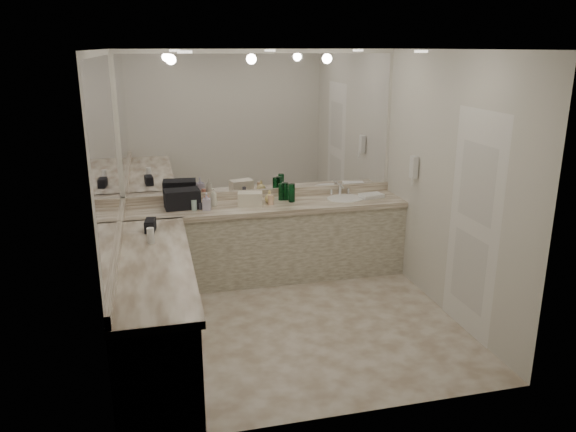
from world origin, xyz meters
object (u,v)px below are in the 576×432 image
object	(u,v)px
soap_bottle_a	(214,197)
hand_towel	(371,196)
wall_phone	(414,167)
cream_cosmetic_case	(250,199)
soap_bottle_b	(207,202)
sink	(345,199)
black_toiletry_bag	(182,198)
soap_bottle_c	(270,197)

from	to	relation	value
soap_bottle_a	hand_towel	bearing A→B (deg)	-1.89
wall_phone	cream_cosmetic_case	size ratio (longest dim) A/B	0.89
hand_towel	soap_bottle_a	world-z (taller)	soap_bottle_a
soap_bottle_a	soap_bottle_b	xyz separation A→B (m)	(-0.09, -0.14, -0.01)
cream_cosmetic_case	hand_towel	bearing A→B (deg)	13.37
sink	wall_phone	distance (m)	0.91
hand_towel	cream_cosmetic_case	bearing A→B (deg)	-179.79
black_toiletry_bag	cream_cosmetic_case	xyz separation A→B (m)	(0.75, -0.08, -0.03)
sink	soap_bottle_c	world-z (taller)	soap_bottle_c
wall_phone	black_toiletry_bag	bearing A→B (deg)	167.43
cream_cosmetic_case	soap_bottle_b	distance (m)	0.50
soap_bottle_b	soap_bottle_a	bearing A→B (deg)	56.85
wall_phone	soap_bottle_c	size ratio (longest dim) A/B	1.64
black_toiletry_bag	soap_bottle_a	distance (m)	0.35
wall_phone	hand_towel	xyz separation A→B (m)	(-0.28, 0.48, -0.43)
soap_bottle_c	wall_phone	bearing A→B (deg)	-19.60
sink	soap_bottle_a	size ratio (longest dim) A/B	2.15
wall_phone	black_toiletry_bag	world-z (taller)	wall_phone
wall_phone	black_toiletry_bag	xyz separation A→B (m)	(-2.50, 0.56, -0.34)
soap_bottle_a	soap_bottle_c	world-z (taller)	soap_bottle_a
hand_towel	soap_bottle_b	xyz separation A→B (m)	(-1.96, -0.08, 0.07)
sink	hand_towel	world-z (taller)	hand_towel
black_toiletry_bag	soap_bottle_b	bearing A→B (deg)	-30.97
soap_bottle_b	soap_bottle_c	world-z (taller)	soap_bottle_b
soap_bottle_b	hand_towel	bearing A→B (deg)	2.30
hand_towel	soap_bottle_c	size ratio (longest dim) A/B	1.82
wall_phone	soap_bottle_b	distance (m)	2.31
hand_towel	soap_bottle_c	distance (m)	1.23
soap_bottle_a	soap_bottle_c	size ratio (longest dim) A/B	1.40
hand_towel	soap_bottle_b	world-z (taller)	soap_bottle_b
sink	cream_cosmetic_case	xyz separation A→B (m)	(-1.14, -0.02, 0.08)
wall_phone	soap_bottle_a	xyz separation A→B (m)	(-2.15, 0.54, -0.35)
sink	hand_towel	xyz separation A→B (m)	(0.32, -0.02, 0.03)
sink	black_toiletry_bag	distance (m)	1.90
soap_bottle_a	soap_bottle_b	bearing A→B (deg)	-123.15
cream_cosmetic_case	soap_bottle_c	size ratio (longest dim) A/B	1.85
wall_phone	soap_bottle_a	distance (m)	2.25
soap_bottle_c	black_toiletry_bag	bearing A→B (deg)	178.92
black_toiletry_bag	cream_cosmetic_case	world-z (taller)	black_toiletry_bag
cream_cosmetic_case	soap_bottle_a	world-z (taller)	soap_bottle_a
wall_phone	soap_bottle_b	world-z (taller)	wall_phone
cream_cosmetic_case	soap_bottle_c	distance (m)	0.24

